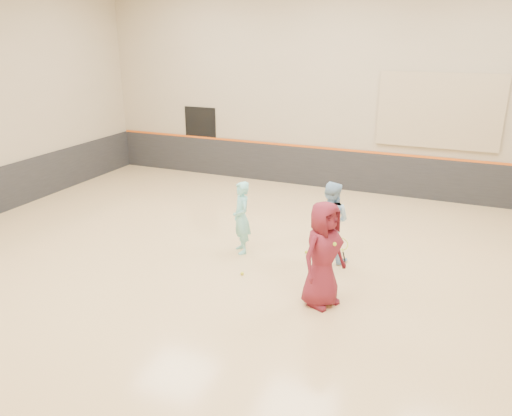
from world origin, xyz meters
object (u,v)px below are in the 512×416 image
at_px(instructor, 330,221).
at_px(spare_racket, 328,240).
at_px(girl, 241,218).
at_px(young_man, 323,254).

relative_size(instructor, spare_racket, 2.43).
xyz_separation_m(girl, instructor, (1.83, 0.34, 0.06)).
height_order(instructor, young_man, young_man).
xyz_separation_m(instructor, young_man, (0.35, -1.80, 0.09)).
bearing_deg(young_man, spare_racket, 38.67).
bearing_deg(young_man, instructor, 37.54).
bearing_deg(instructor, girl, 15.89).
xyz_separation_m(young_man, spare_racket, (-0.57, 2.63, -0.87)).
bearing_deg(instructor, spare_racket, -70.11).
relative_size(young_man, spare_racket, 2.70).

